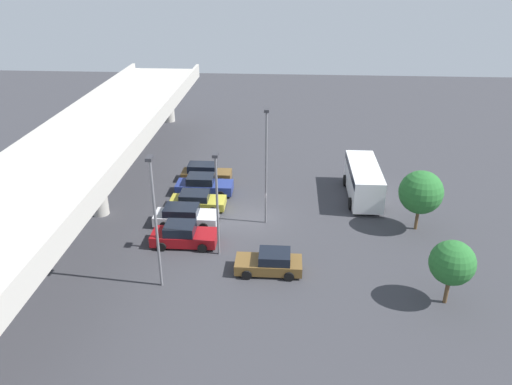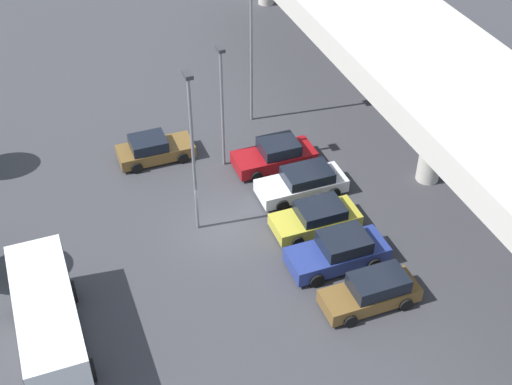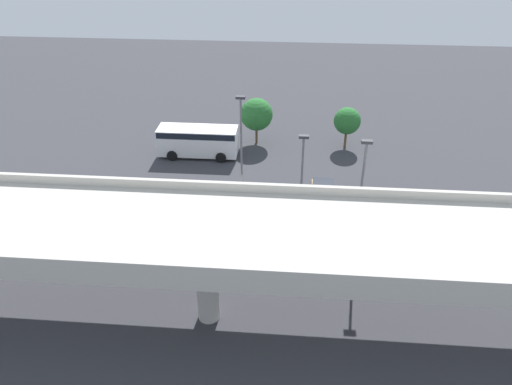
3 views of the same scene
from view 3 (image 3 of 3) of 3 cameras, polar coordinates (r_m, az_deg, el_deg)
name	(u,v)px [view 3 (image 3 of 3)]	position (r m, az deg, el deg)	size (l,w,h in m)	color
ground_plane	(234,207)	(40.03, -2.56, -1.72)	(105.72, 105.72, 0.00)	#38383D
highway_overpass	(204,237)	(26.87, -5.96, -5.03)	(50.60, 7.97, 7.04)	#BCB7AD
parked_car_0	(323,194)	(40.87, 7.70, -0.12)	(2.12, 4.30, 1.48)	brown
parked_car_1	(283,236)	(35.52, 3.14, -5.04)	(2.24, 4.60, 1.59)	maroon
parked_car_2	(242,238)	(35.32, -1.57, -5.26)	(2.19, 4.79, 1.50)	silver
parked_car_3	(205,234)	(36.07, -5.88, -4.69)	(2.19, 4.45, 1.37)	gold
parked_car_4	(167,230)	(36.65, -10.13, -4.19)	(2.24, 4.82, 1.67)	navy
parked_car_5	(127,230)	(37.22, -14.48, -4.22)	(1.99, 4.47, 1.57)	brown
shuttle_bus	(198,139)	(47.69, -6.65, 6.05)	(7.47, 2.72, 2.82)	white
lamp_post_near_aisle	(241,143)	(38.34, -1.70, 5.62)	(0.70, 0.35, 8.98)	slate
lamp_post_mid_lot	(302,174)	(35.85, 5.27, 2.12)	(0.70, 0.35, 7.39)	slate
lamp_post_by_overpass	(361,191)	(33.16, 11.90, 0.21)	(0.70, 0.35, 8.59)	slate
tree_front_left	(347,121)	(49.49, 10.38, 8.05)	(2.61, 2.61, 4.08)	brown
tree_front_centre	(257,114)	(49.48, 0.06, 8.91)	(3.19, 3.19, 4.65)	brown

